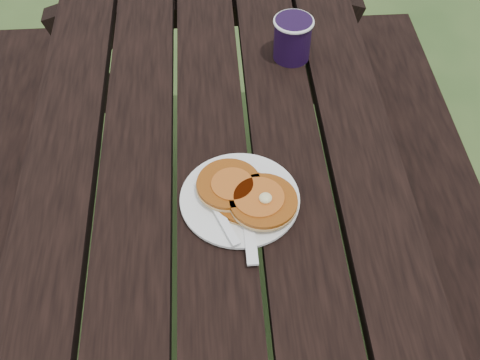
{
  "coord_description": "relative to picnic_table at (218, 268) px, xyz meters",
  "views": [
    {
      "loc": [
        0.0,
        -0.78,
        1.64
      ],
      "look_at": [
        0.05,
        -0.08,
        0.8
      ],
      "focal_mm": 45.0,
      "sensor_mm": 36.0,
      "label": 1
    }
  ],
  "objects": [
    {
      "name": "fork",
      "position": [
        0.01,
        -0.15,
        0.4
      ],
      "size": [
        0.09,
        0.16,
        0.01
      ],
      "primitive_type": null,
      "rotation": [
        0.0,
        0.0,
        0.38
      ],
      "color": "white",
      "rests_on": "plate"
    },
    {
      "name": "knife",
      "position": [
        0.06,
        -0.15,
        0.39
      ],
      "size": [
        0.02,
        0.18,
        0.0
      ],
      "primitive_type": "cube",
      "rotation": [
        0.0,
        0.0,
        0.01
      ],
      "color": "white",
      "rests_on": "plate"
    },
    {
      "name": "pancake_stack",
      "position": [
        0.06,
        -0.1,
        0.41
      ],
      "size": [
        0.18,
        0.17,
        0.04
      ],
      "rotation": [
        0.0,
        0.0,
        -0.35
      ],
      "color": "#994A11",
      "rests_on": "plate"
    },
    {
      "name": "plate",
      "position": [
        0.05,
        -0.09,
        0.39
      ],
      "size": [
        0.23,
        0.23,
        0.01
      ],
      "primitive_type": "cylinder",
      "rotation": [
        0.0,
        0.0,
        -0.08
      ],
      "color": "white",
      "rests_on": "picnic_table"
    },
    {
      "name": "coffee_cup",
      "position": [
        0.19,
        0.32,
        0.44
      ],
      "size": [
        0.09,
        0.09,
        0.1
      ],
      "rotation": [
        0.0,
        0.0,
        0.02
      ],
      "color": "black",
      "rests_on": "picnic_table"
    },
    {
      "name": "picnic_table",
      "position": [
        0.0,
        0.0,
        0.0
      ],
      "size": [
        1.36,
        1.8,
        0.75
      ],
      "color": "black",
      "rests_on": "ground"
    },
    {
      "name": "ground",
      "position": [
        0.0,
        0.0,
        -0.37
      ],
      "size": [
        60.0,
        60.0,
        0.0
      ],
      "primitive_type": "plane",
      "color": "#2C461E",
      "rests_on": "ground"
    }
  ]
}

